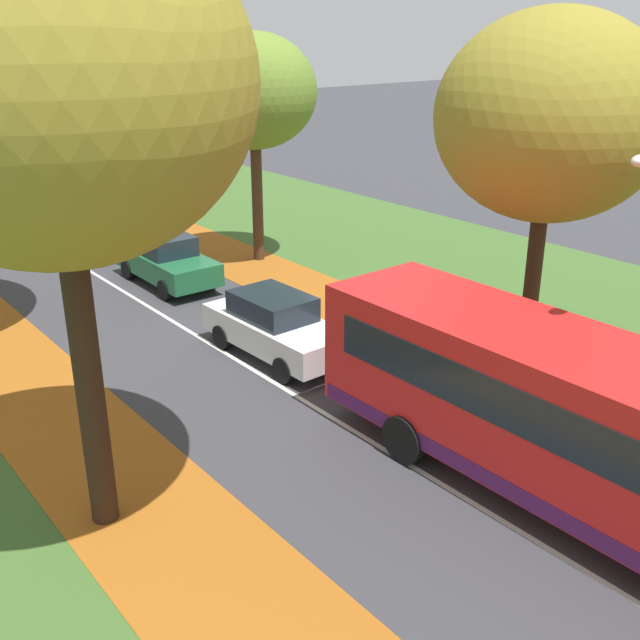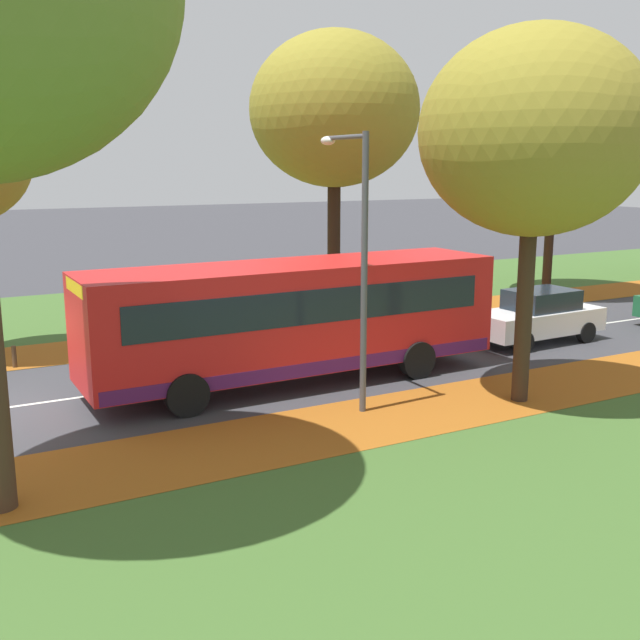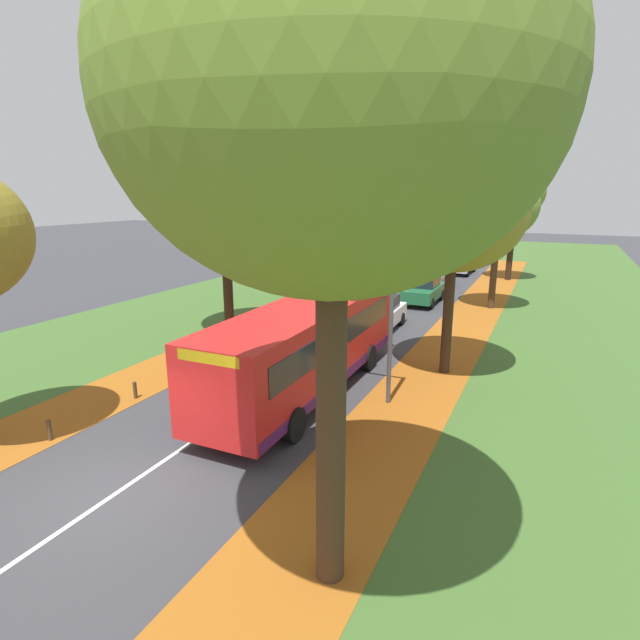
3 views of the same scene
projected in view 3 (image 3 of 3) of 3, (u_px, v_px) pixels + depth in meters
ground_plane at (118, 492)px, 11.21m from camera, size 160.00×160.00×0.00m
grass_verge_left at (254, 294)px, 32.52m from camera, size 12.00×90.00×0.01m
leaf_litter_left at (266, 324)px, 25.37m from camera, size 2.80×60.00×0.00m
grass_verge_right at (566, 326)px, 24.92m from camera, size 12.00×90.00×0.01m
leaf_litter_right at (449, 347)px, 21.57m from camera, size 2.80×60.00×0.00m
road_centre_line at (389, 308)px, 28.72m from camera, size 0.12×80.00×0.01m
tree_left_near at (223, 178)px, 21.86m from camera, size 5.72×5.72×9.71m
tree_left_mid at (321, 192)px, 30.90m from camera, size 6.25×6.25×9.31m
tree_left_far at (371, 201)px, 39.68m from camera, size 5.81×5.81×8.41m
tree_right_nearest at (333, 96)px, 6.84m from camera, size 6.32×6.32×10.71m
tree_right_near at (455, 208)px, 17.14m from camera, size 4.97×4.97×8.25m
tree_right_mid at (500, 206)px, 27.33m from camera, size 4.19×4.19×7.65m
tree_right_far at (516, 193)px, 36.27m from camera, size 4.12×4.12×8.31m
bollard_second at (49, 430)px, 13.46m from camera, size 0.12×0.12×0.60m
bollard_third at (135, 390)px, 16.19m from camera, size 0.12×0.12×0.57m
streetlamp_right at (382, 287)px, 15.13m from camera, size 1.89×0.28×6.00m
bus at (306, 343)px, 16.39m from camera, size 2.74×10.42×2.98m
car_white_lead at (379, 313)px, 24.09m from camera, size 1.89×4.25×1.62m
car_green_following at (424, 290)px, 29.80m from camera, size 1.80×4.21×1.62m
car_grey_third_in_line at (437, 275)px, 34.95m from camera, size 1.84×4.23×1.62m
car_silver_fourth_in_line at (462, 264)px, 40.56m from camera, size 1.88×4.25×1.62m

